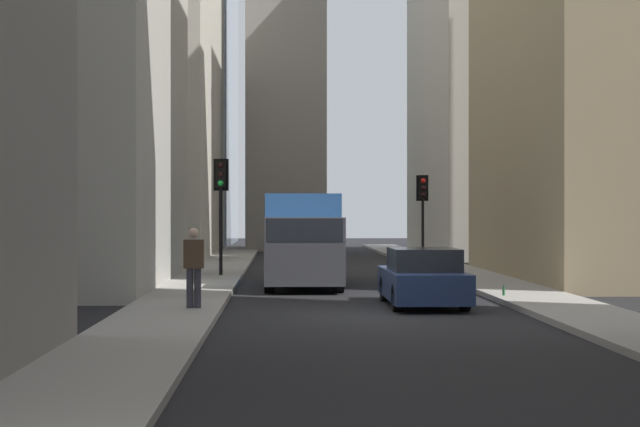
% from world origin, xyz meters
% --- Properties ---
extents(ground_plane, '(135.00, 135.00, 0.00)m').
position_xyz_m(ground_plane, '(0.00, 0.00, 0.00)').
color(ground_plane, black).
extents(sidewalk_right, '(90.00, 2.20, 0.14)m').
position_xyz_m(sidewalk_right, '(0.00, 4.50, 0.07)').
color(sidewalk_right, gray).
rests_on(sidewalk_right, ground_plane).
extents(sidewalk_left, '(90.00, 2.20, 0.14)m').
position_xyz_m(sidewalk_left, '(0.00, -4.50, 0.07)').
color(sidewalk_left, gray).
rests_on(sidewalk_left, ground_plane).
extents(building_left_far, '(15.20, 10.50, 23.24)m').
position_xyz_m(building_left_far, '(31.04, -10.59, 11.63)').
color(building_left_far, '#B7B2A5').
rests_on(building_left_far, ground_plane).
extents(building_right_far, '(18.46, 10.00, 19.97)m').
position_xyz_m(building_right_far, '(31.17, 10.60, 9.98)').
color(building_right_far, beige).
rests_on(building_right_far, ground_plane).
extents(delivery_truck, '(6.46, 2.25, 2.84)m').
position_xyz_m(delivery_truck, '(8.67, 1.40, 1.46)').
color(delivery_truck, '#285699').
rests_on(delivery_truck, ground_plane).
extents(sedan_navy, '(4.30, 1.78, 1.42)m').
position_xyz_m(sedan_navy, '(2.28, -1.40, 0.66)').
color(sedan_navy, navy).
rests_on(sedan_navy, ground_plane).
extents(traffic_light_midblock, '(0.43, 0.52, 3.74)m').
position_xyz_m(traffic_light_midblock, '(20.24, -3.95, 2.89)').
color(traffic_light_midblock, black).
rests_on(traffic_light_midblock, sidewalk_left).
extents(traffic_light_far_junction, '(0.43, 0.52, 4.00)m').
position_xyz_m(traffic_light_far_junction, '(12.46, 4.13, 3.08)').
color(traffic_light_far_junction, black).
rests_on(traffic_light_far_junction, sidewalk_right).
extents(pedestrian, '(0.26, 0.44, 1.79)m').
position_xyz_m(pedestrian, '(0.54, 4.01, 1.12)').
color(pedestrian, '#33333D').
rests_on(pedestrian, sidewalk_right).
extents(discarded_bottle, '(0.07, 0.07, 0.27)m').
position_xyz_m(discarded_bottle, '(3.65, -3.69, 0.25)').
color(discarded_bottle, '#236033').
rests_on(discarded_bottle, sidewalk_left).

